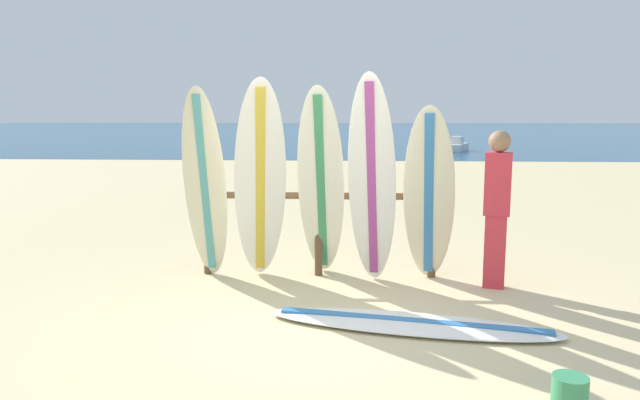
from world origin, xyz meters
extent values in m
plane|color=beige|center=(0.00, 0.00, 0.00)|extent=(120.00, 120.00, 0.00)
cube|color=navy|center=(0.00, 58.00, 0.00)|extent=(120.00, 80.00, 0.01)
cylinder|color=brown|center=(-1.42, 1.67, 0.55)|extent=(0.09, 0.09, 1.09)
cylinder|color=brown|center=(-0.10, 1.67, 0.55)|extent=(0.09, 0.09, 1.09)
cylinder|color=brown|center=(1.21, 1.67, 0.55)|extent=(0.09, 0.09, 1.09)
cylinder|color=brown|center=(-0.10, 1.67, 0.94)|extent=(2.74, 0.08, 0.08)
ellipsoid|color=beige|center=(-1.35, 1.38, 1.09)|extent=(0.48, 0.63, 2.18)
cube|color=teal|center=(-1.35, 1.38, 1.09)|extent=(0.09, 0.59, 2.01)
ellipsoid|color=white|center=(-0.71, 1.25, 1.13)|extent=(0.75, 1.09, 2.26)
cube|color=gold|center=(-0.71, 1.25, 1.13)|extent=(0.28, 0.93, 2.08)
ellipsoid|color=white|center=(-0.06, 1.38, 1.09)|extent=(0.53, 1.08, 2.18)
cube|color=#388C59|center=(-0.06, 1.38, 1.09)|extent=(0.11, 1.00, 2.01)
ellipsoid|color=white|center=(0.49, 1.22, 1.15)|extent=(0.62, 0.83, 2.31)
cube|color=#A53F8C|center=(0.49, 1.22, 1.15)|extent=(0.20, 0.72, 2.13)
ellipsoid|color=beige|center=(1.13, 1.41, 0.99)|extent=(0.67, 0.71, 1.98)
cube|color=#3372B2|center=(1.13, 1.41, 0.99)|extent=(0.21, 0.59, 1.83)
ellipsoid|color=white|center=(0.82, 0.03, 0.04)|extent=(2.67, 1.06, 0.07)
cube|color=#3372B2|center=(0.82, 0.03, 0.04)|extent=(2.38, 0.55, 0.08)
cube|color=#D8333F|center=(1.84, 1.30, 0.40)|extent=(0.26, 0.20, 0.80)
cube|color=#D8333F|center=(1.84, 1.30, 1.14)|extent=(0.31, 0.24, 0.68)
sphere|color=#997051|center=(1.84, 1.30, 1.59)|extent=(0.23, 0.23, 0.23)
cube|color=silver|center=(5.38, 24.16, 0.18)|extent=(1.55, 2.55, 0.35)
cube|color=silver|center=(5.38, 24.16, 0.54)|extent=(0.80, 1.01, 0.36)
cylinder|color=#388C59|center=(1.68, -1.42, 0.12)|extent=(0.22, 0.22, 0.25)
camera|label=1|loc=(0.30, -4.98, 1.90)|focal=32.80mm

